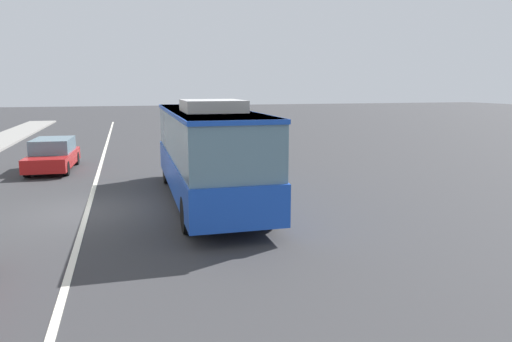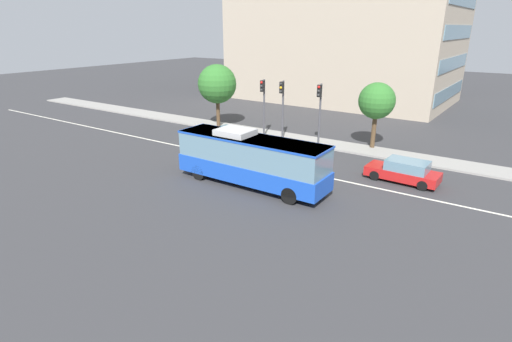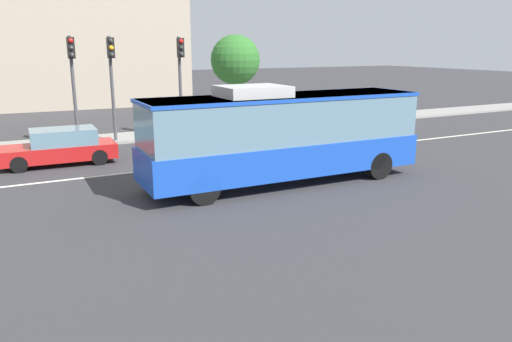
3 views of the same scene
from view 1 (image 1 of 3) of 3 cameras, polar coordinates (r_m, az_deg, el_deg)
ground_plane at (r=15.81m, az=-19.71°, el=-4.59°), size 160.00×160.00×0.00m
lane_centre_line at (r=15.81m, az=-19.71°, el=-4.57°), size 76.00×0.16×0.01m
transit_bus at (r=15.93m, az=-5.91°, el=2.71°), size 10.02×2.58×3.46m
sedan_red_ahead at (r=23.86m, az=-23.33°, el=1.81°), size 4.58×2.02×1.46m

